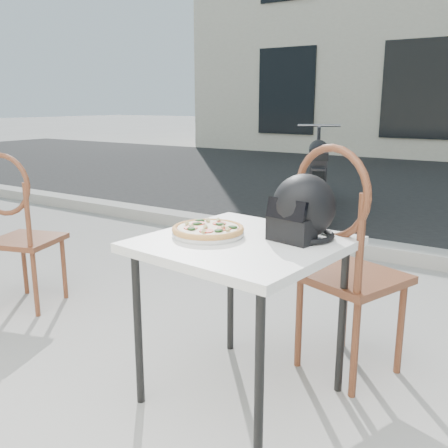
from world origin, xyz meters
The scene contains 8 objects.
curb centered at (0.00, 3.00, 0.06)m, with size 30.00×0.25×0.12m, color #9B9791.
cafe_table_main centered at (-0.02, 0.53, 0.67)m, with size 0.86×0.86×0.74m.
plate centered at (-0.18, 0.50, 0.75)m, with size 0.42×0.42×0.02m.
pizza centered at (-0.18, 0.50, 0.77)m, with size 0.32×0.32×0.04m.
helmet centered at (0.18, 0.69, 0.86)m, with size 0.32×0.33×0.28m.
cafe_chair_main centered at (0.27, 0.95, 0.63)m, with size 0.55×0.55×1.13m.
cafe_chair_side centered at (-1.72, 0.61, 0.57)m, with size 0.49×0.49×1.02m.
motorcycle centered at (-1.32, 4.43, 0.46)m, with size 0.93×1.97×1.04m.
Camera 1 is at (1.02, -1.22, 1.30)m, focal length 40.00 mm.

